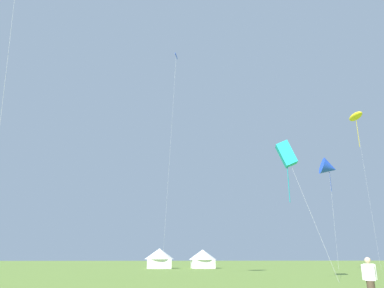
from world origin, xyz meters
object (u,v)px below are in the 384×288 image
at_px(kite_blue_delta, 329,168).
at_px(kite_blue_diamond, 175,70).
at_px(kite_cyan_box, 286,154).
at_px(kite_yellow_parafoil, 356,117).
at_px(person_spectator, 370,282).
at_px(festival_tent_left, 203,258).
at_px(festival_tent_right, 159,257).

xyz_separation_m(kite_blue_delta, kite_blue_diamond, (-23.65, 3.92, 17.55)).
bearing_deg(kite_cyan_box, kite_yellow_parafoil, 49.71).
bearing_deg(kite_blue_diamond, kite_yellow_parafoil, -5.06).
xyz_separation_m(kite_yellow_parafoil, kite_cyan_box, (-21.42, -25.27, -13.87)).
bearing_deg(kite_yellow_parafoil, kite_cyan_box, -130.29).
bearing_deg(kite_blue_diamond, kite_blue_delta, -9.42).
height_order(kite_yellow_parafoil, kite_blue_diamond, kite_blue_diamond).
bearing_deg(person_spectator, festival_tent_left, 90.35).
relative_size(kite_blue_delta, person_spectator, 9.53).
distance_m(kite_yellow_parafoil, kite_blue_delta, 11.07).
distance_m(kite_yellow_parafoil, festival_tent_right, 39.65).
distance_m(kite_blue_diamond, festival_tent_right, 31.30).
distance_m(kite_blue_diamond, person_spectator, 54.27).
relative_size(kite_blue_delta, festival_tent_right, 3.44).
bearing_deg(kite_yellow_parafoil, kite_blue_delta, -168.28).
bearing_deg(kite_blue_diamond, kite_cyan_box, -73.24).
distance_m(kite_yellow_parafoil, person_spectator, 53.12).
bearing_deg(kite_blue_delta, festival_tent_left, 152.52).
bearing_deg(kite_cyan_box, kite_blue_diamond, 106.76).
distance_m(person_spectator, festival_tent_right, 50.03).
height_order(kite_cyan_box, festival_tent_right, kite_cyan_box).
xyz_separation_m(kite_blue_diamond, festival_tent_left, (5.17, 5.69, -30.81)).
distance_m(kite_cyan_box, person_spectator, 18.62).
xyz_separation_m(kite_yellow_parafoil, person_spectator, (-24.36, -41.14, -23.14)).
relative_size(kite_blue_diamond, festival_tent_left, 7.94).
relative_size(kite_blue_delta, kite_cyan_box, 1.46).
relative_size(kite_blue_diamond, person_spectator, 20.84).
height_order(kite_yellow_parafoil, festival_tent_left, kite_yellow_parafoil).
xyz_separation_m(kite_cyan_box, kite_blue_diamond, (-8.41, 27.91, 22.32)).
bearing_deg(kite_blue_delta, festival_tent_right, 159.38).
distance_m(kite_blue_diamond, festival_tent_left, 31.75).
bearing_deg(kite_cyan_box, festival_tent_right, 107.05).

